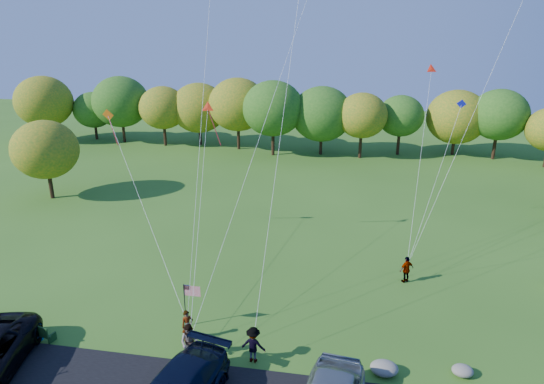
{
  "coord_description": "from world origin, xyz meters",
  "views": [
    {
      "loc": [
        4.26,
        -18.46,
        14.74
      ],
      "look_at": [
        -0.06,
        6.0,
        6.03
      ],
      "focal_mm": 32.0,
      "sensor_mm": 36.0,
      "label": 1
    }
  ],
  "objects_px": {
    "park_bench": "(36,332)",
    "flyer_c": "(253,345)",
    "flyer_d": "(407,269)",
    "flyer_a": "(187,326)",
    "trash_barrel": "(36,332)",
    "flyer_b": "(190,343)"
  },
  "relations": [
    {
      "from": "flyer_a",
      "to": "trash_barrel",
      "type": "bearing_deg",
      "value": 149.81
    },
    {
      "from": "flyer_a",
      "to": "flyer_c",
      "type": "distance_m",
      "value": 3.62
    },
    {
      "from": "flyer_c",
      "to": "trash_barrel",
      "type": "relative_size",
      "value": 2.02
    },
    {
      "from": "park_bench",
      "to": "trash_barrel",
      "type": "bearing_deg",
      "value": 142.32
    },
    {
      "from": "flyer_c",
      "to": "park_bench",
      "type": "xyz_separation_m",
      "value": [
        -10.74,
        -0.41,
        -0.34
      ]
    },
    {
      "from": "flyer_a",
      "to": "park_bench",
      "type": "bearing_deg",
      "value": 150.73
    },
    {
      "from": "flyer_a",
      "to": "flyer_c",
      "type": "relative_size",
      "value": 0.92
    },
    {
      "from": "flyer_b",
      "to": "flyer_c",
      "type": "height_order",
      "value": "flyer_b"
    },
    {
      "from": "flyer_a",
      "to": "park_bench",
      "type": "distance_m",
      "value": 7.39
    },
    {
      "from": "park_bench",
      "to": "flyer_c",
      "type": "bearing_deg",
      "value": 17.83
    },
    {
      "from": "flyer_a",
      "to": "flyer_d",
      "type": "bearing_deg",
      "value": -5.29
    },
    {
      "from": "flyer_b",
      "to": "flyer_c",
      "type": "bearing_deg",
      "value": 10.5
    },
    {
      "from": "flyer_b",
      "to": "trash_barrel",
      "type": "xyz_separation_m",
      "value": [
        -7.93,
        0.1,
        -0.48
      ]
    },
    {
      "from": "flyer_b",
      "to": "flyer_d",
      "type": "height_order",
      "value": "flyer_b"
    },
    {
      "from": "trash_barrel",
      "to": "park_bench",
      "type": "bearing_deg",
      "value": -53.31
    },
    {
      "from": "park_bench",
      "to": "flyer_d",
      "type": "bearing_deg",
      "value": 42.02
    },
    {
      "from": "flyer_b",
      "to": "flyer_a",
      "type": "bearing_deg",
      "value": 115.78
    },
    {
      "from": "flyer_d",
      "to": "park_bench",
      "type": "height_order",
      "value": "flyer_d"
    },
    {
      "from": "flyer_b",
      "to": "flyer_d",
      "type": "distance_m",
      "value": 13.77
    },
    {
      "from": "flyer_b",
      "to": "flyer_c",
      "type": "xyz_separation_m",
      "value": [
        2.89,
        0.41,
        -0.04
      ]
    },
    {
      "from": "flyer_d",
      "to": "park_bench",
      "type": "bearing_deg",
      "value": -8.97
    },
    {
      "from": "flyer_a",
      "to": "trash_barrel",
      "type": "distance_m",
      "value": 7.45
    }
  ]
}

